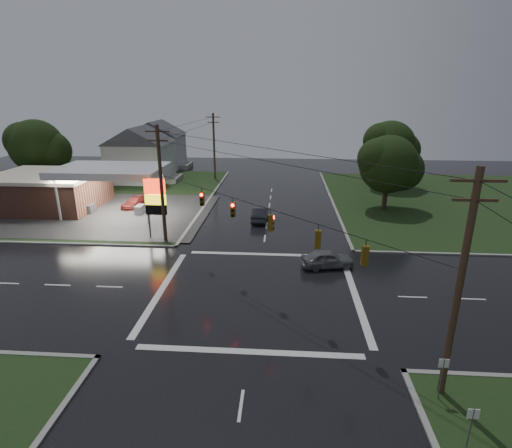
# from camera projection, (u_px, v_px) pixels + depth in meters

# --- Properties ---
(ground) EXTENTS (120.00, 120.00, 0.00)m
(ground) POSITION_uv_depth(u_px,v_px,m) (257.00, 292.00, 28.84)
(ground) COLOR black
(ground) RESTS_ON ground
(grass_nw) EXTENTS (36.00, 36.00, 0.08)m
(grass_nw) POSITION_uv_depth(u_px,v_px,m) (83.00, 195.00, 55.16)
(grass_nw) COLOR #173216
(grass_nw) RESTS_ON ground
(grass_ne) EXTENTS (36.00, 36.00, 0.08)m
(grass_ne) POSITION_uv_depth(u_px,v_px,m) (471.00, 203.00, 51.68)
(grass_ne) COLOR #173216
(grass_ne) RESTS_ON ground
(gas_station) EXTENTS (26.20, 18.00, 5.60)m
(gas_station) POSITION_uv_depth(u_px,v_px,m) (57.00, 188.00, 48.39)
(gas_station) COLOR #2D2D2D
(gas_station) RESTS_ON ground
(pylon_sign) EXTENTS (2.00, 0.35, 6.00)m
(pylon_sign) POSITION_uv_depth(u_px,v_px,m) (155.00, 198.00, 38.20)
(pylon_sign) COLOR #59595E
(pylon_sign) RESTS_ON ground
(utility_pole_nw) EXTENTS (2.20, 0.32, 11.00)m
(utility_pole_nw) POSITION_uv_depth(u_px,v_px,m) (161.00, 183.00, 36.65)
(utility_pole_nw) COLOR #382619
(utility_pole_nw) RESTS_ON ground
(utility_pole_se) EXTENTS (2.20, 0.32, 11.00)m
(utility_pole_se) POSITION_uv_depth(u_px,v_px,m) (459.00, 286.00, 17.41)
(utility_pole_se) COLOR #382619
(utility_pole_se) RESTS_ON ground
(utility_pole_n) EXTENTS (2.20, 0.32, 10.50)m
(utility_pole_n) POSITION_uv_depth(u_px,v_px,m) (214.00, 146.00, 63.69)
(utility_pole_n) COLOR #382619
(utility_pole_n) RESTS_ON ground
(traffic_signals) EXTENTS (26.87, 26.87, 1.47)m
(traffic_signals) POSITION_uv_depth(u_px,v_px,m) (257.00, 206.00, 26.77)
(traffic_signals) COLOR black
(traffic_signals) RESTS_ON ground
(house_near) EXTENTS (11.05, 8.48, 8.60)m
(house_near) POSITION_uv_depth(u_px,v_px,m) (140.00, 153.00, 62.90)
(house_near) COLOR silver
(house_near) RESTS_ON ground
(house_far) EXTENTS (11.05, 8.48, 8.60)m
(house_far) POSITION_uv_depth(u_px,v_px,m) (157.00, 144.00, 74.32)
(house_far) COLOR silver
(house_far) RESTS_ON ground
(tree_nw_behind) EXTENTS (8.93, 7.60, 10.00)m
(tree_nw_behind) POSITION_uv_depth(u_px,v_px,m) (38.00, 146.00, 57.52)
(tree_nw_behind) COLOR black
(tree_nw_behind) RESTS_ON ground
(tree_ne_near) EXTENTS (7.99, 6.80, 8.98)m
(tree_ne_near) POSITION_uv_depth(u_px,v_px,m) (390.00, 164.00, 46.93)
(tree_ne_near) COLOR black
(tree_ne_near) RESTS_ON ground
(tree_ne_far) EXTENTS (8.46, 7.20, 9.80)m
(tree_ne_far) POSITION_uv_depth(u_px,v_px,m) (391.00, 146.00, 57.89)
(tree_ne_far) COLOR black
(tree_ne_far) RESTS_ON ground
(car_north) EXTENTS (1.82, 4.68, 1.52)m
(car_north) POSITION_uv_depth(u_px,v_px,m) (260.00, 214.00, 44.56)
(car_north) COLOR #21242A
(car_north) RESTS_ON ground
(car_crossing) EXTENTS (4.53, 2.52, 1.46)m
(car_crossing) POSITION_uv_depth(u_px,v_px,m) (327.00, 259.00, 32.66)
(car_crossing) COLOR slate
(car_crossing) RESTS_ON ground
(car_pump) EXTENTS (2.87, 4.71, 1.28)m
(car_pump) POSITION_uv_depth(u_px,v_px,m) (135.00, 202.00, 49.54)
(car_pump) COLOR #5D1915
(car_pump) RESTS_ON ground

